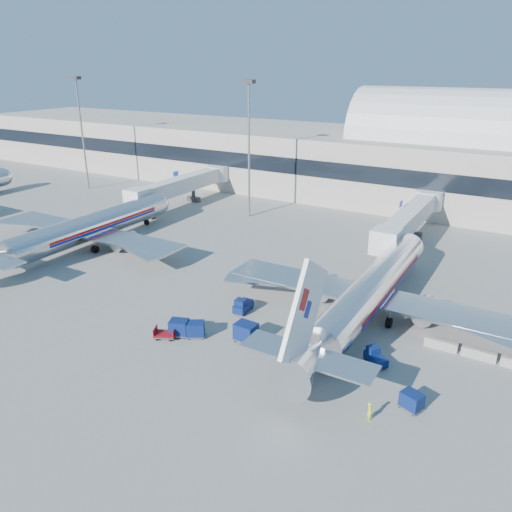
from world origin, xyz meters
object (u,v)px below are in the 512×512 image
Objects in this scene: barrier_near at (441,345)px; cart_train_b at (196,329)px; cart_train_a at (246,332)px; barrier_mid at (479,354)px; cart_solo_near at (300,367)px; tug_lead at (271,345)px; tug_right at (375,357)px; mast_west at (249,130)px; jetbridge_mid at (186,184)px; airliner_main at (369,292)px; cart_train_c at (179,327)px; cart_open_red at (165,334)px; mast_far_west at (80,117)px; ramp_worker at (370,411)px; tug_left at (243,305)px; airliner_mid at (86,228)px; cart_solo_far at (412,401)px; jetbridge_near at (412,216)px.

cart_train_b reaches higher than barrier_near.
barrier_mid is at bearing 24.94° from cart_train_a.
cart_train_a is 0.99× the size of cart_solo_near.
tug_lead is 9.42m from tug_right.
jetbridge_mid is at bearing 176.79° from mast_west.
barrier_near is (8.00, -2.51, -2.48)m from airliner_main.
barrier_near is 7.15m from tug_right.
cart_train_c reaches higher than cart_open_red.
ramp_worker is at bearing -28.59° from mast_far_west.
jetbridge_mid is 49.79m from cart_open_red.
tug_left is at bearing 31.09° from ramp_worker.
airliner_main is 1.65× the size of mast_west.
airliner_mid is 50.02m from ramp_worker.
cart_open_red is at bearing 154.46° from tug_left.
airliner_main is 16.47× the size of cart_train_c.
cart_solo_far is 0.83× the size of cart_open_red.
mast_far_west is 14.53× the size of ramp_worker.
tug_lead reaches higher than tug_right.
cart_open_red is at bearing -175.80° from cart_train_b.
airliner_mid is 1.35× the size of jetbridge_near.
cart_train_b is 1.11× the size of cart_solo_far.
cart_solo_far is (7.86, -12.74, -2.14)m from airliner_main.
mast_west is at bearing 173.53° from tug_right.
airliner_mid is 14.32× the size of tug_left.
jetbridge_near is 37.53m from cart_train_a.
tug_lead is 1.03× the size of tug_right.
barrier_mid is at bearing 1.20° from cart_train_c.
barrier_near is at bearing -17.39° from airliner_main.
ramp_worker is (2.00, -7.59, 0.10)m from tug_right.
cart_solo_far is (37.86, -38.24, -14.01)m from mast_west.
ramp_worker reaches higher than barrier_mid.
cart_train_b is (56.85, -37.89, -13.95)m from mast_far_west.
jetbridge_near and jetbridge_mid have the same top height.
mast_far_west is 75.54m from tug_lead.
mast_west is at bearing 85.43° from cart_open_red.
mast_far_west is at bearing 180.00° from mast_west.
airliner_mid is 1.65× the size of mast_west.
mast_west reaches higher than cart_solo_far.
cart_train_a is 0.91× the size of cart_open_red.
cart_train_a is 7.48m from cart_solo_near.
cart_train_c is at bearing -162.89° from cart_solo_near.
airliner_main is 15.30× the size of cart_open_red.
mast_west is 55.60m from cart_solo_far.
ramp_worker is at bearing -28.77° from cart_open_red.
mast_far_west is at bearing 160.25° from barrier_near.
barrier_mid is (53.30, -2.51, -2.48)m from airliner_mid.
mast_west is 11.24× the size of cart_solo_far.
cart_solo_near is at bearing -131.46° from barrier_near.
airliner_mid is at bearing 177.13° from barrier_near.
tug_lead reaches higher than barrier_mid.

